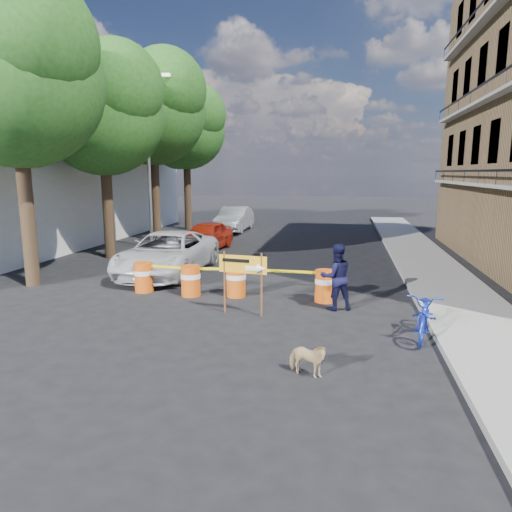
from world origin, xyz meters
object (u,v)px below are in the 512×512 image
at_px(barrel_mid_right, 236,281).
at_px(sedan_silver, 235,219).
at_px(barrel_far_left, 144,276).
at_px(detour_sign, 248,270).
at_px(bicycle, 426,292).
at_px(pedestrian, 336,277).
at_px(barrel_far_right, 325,285).
at_px(suv_white, 168,253).
at_px(sedan_red, 206,236).
at_px(barrel_mid_left, 191,280).
at_px(dog, 307,359).

distance_m(barrel_mid_right, sedan_silver, 15.17).
height_order(barrel_far_left, detour_sign, detour_sign).
bearing_deg(bicycle, detour_sign, -178.70).
xyz_separation_m(barrel_mid_right, pedestrian, (2.89, -0.75, 0.41)).
bearing_deg(bicycle, barrel_far_right, 145.48).
distance_m(pedestrian, bicycle, 2.63).
xyz_separation_m(bicycle, suv_white, (-7.97, 4.97, -0.28)).
distance_m(barrel_mid_right, pedestrian, 3.02).
bearing_deg(pedestrian, sedan_red, -73.23).
relative_size(barrel_mid_left, barrel_mid_right, 1.00).
relative_size(barrel_far_left, dog, 1.18).
relative_size(detour_sign, sedan_red, 0.41).
height_order(detour_sign, sedan_red, detour_sign).
height_order(pedestrian, suv_white, pedestrian).
bearing_deg(suv_white, sedan_silver, 92.75).
bearing_deg(sedan_silver, barrel_far_left, -86.99).
bearing_deg(barrel_mid_right, dog, -63.35).
bearing_deg(dog, sedan_silver, 36.58).
bearing_deg(barrel_mid_right, detour_sign, -66.73).
xyz_separation_m(barrel_far_left, sedan_red, (-0.36, 7.57, 0.20)).
bearing_deg(sedan_silver, pedestrian, -67.01).
bearing_deg(detour_sign, bicycle, -4.05).
height_order(bicycle, sedan_silver, bicycle).
distance_m(barrel_far_left, detour_sign, 4.04).
distance_m(barrel_mid_right, barrel_far_right, 2.57).
relative_size(barrel_far_left, bicycle, 0.44).
height_order(barrel_far_left, sedan_silver, sedan_silver).
xyz_separation_m(detour_sign, pedestrian, (2.17, 0.92, -0.30)).
xyz_separation_m(barrel_mid_left, suv_white, (-1.78, 2.66, 0.27)).
bearing_deg(barrel_far_right, barrel_mid_right, 179.04).
bearing_deg(barrel_far_right, bicycle, -46.91).
xyz_separation_m(barrel_far_left, pedestrian, (5.78, -0.76, 0.41)).
bearing_deg(pedestrian, barrel_mid_right, -34.23).
relative_size(pedestrian, dog, 2.33).
xyz_separation_m(barrel_far_right, sedan_red, (-5.82, 7.61, 0.20)).
distance_m(bicycle, sedan_silver, 19.19).
xyz_separation_m(suv_white, sedan_silver, (-0.52, 12.24, 0.00)).
height_order(bicycle, dog, bicycle).
relative_size(barrel_mid_left, detour_sign, 0.55).
xyz_separation_m(dog, sedan_silver, (-6.11, 19.68, 0.43)).
height_order(barrel_far_left, pedestrian, pedestrian).
xyz_separation_m(barrel_far_left, barrel_mid_left, (1.56, -0.18, 0.00)).
bearing_deg(barrel_mid_right, barrel_far_left, 179.92).
bearing_deg(barrel_far_left, barrel_far_right, -0.49).
xyz_separation_m(bicycle, dog, (-2.38, -2.47, -0.70)).
height_order(barrel_mid_right, sedan_silver, sedan_silver).
xyz_separation_m(barrel_mid_left, barrel_mid_right, (1.33, 0.17, 0.00)).
xyz_separation_m(barrel_mid_left, detour_sign, (2.05, -1.50, 0.71)).
distance_m(bicycle, suv_white, 9.40).
xyz_separation_m(barrel_far_right, detour_sign, (-1.85, -1.63, 0.71)).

